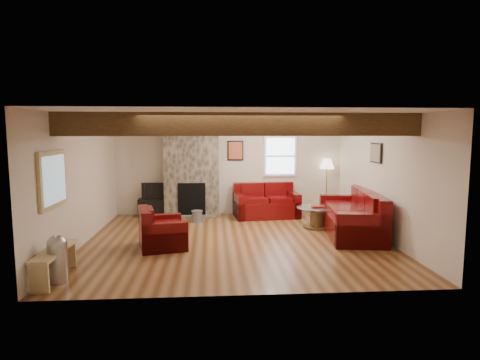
{
  "coord_description": "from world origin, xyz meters",
  "views": [
    {
      "loc": [
        -0.48,
        -7.9,
        2.18
      ],
      "look_at": [
        0.11,
        0.4,
        1.19
      ],
      "focal_mm": 30.0,
      "sensor_mm": 36.0,
      "label": 1
    }
  ],
  "objects_px": {
    "sofa_three": "(350,213)",
    "television": "(157,190)",
    "tv_cabinet": "(157,207)",
    "loveseat": "(266,201)",
    "floor_lamp": "(327,167)",
    "armchair_red": "(162,227)",
    "coffee_table": "(318,217)"
  },
  "relations": [
    {
      "from": "sofa_three",
      "to": "television",
      "type": "xyz_separation_m",
      "value": [
        -4.4,
        2.18,
        0.21
      ]
    },
    {
      "from": "sofa_three",
      "to": "tv_cabinet",
      "type": "bearing_deg",
      "value": -108.8
    },
    {
      "from": "loveseat",
      "to": "floor_lamp",
      "type": "relative_size",
      "value": 1.09
    },
    {
      "from": "loveseat",
      "to": "television",
      "type": "distance_m",
      "value": 2.86
    },
    {
      "from": "loveseat",
      "to": "floor_lamp",
      "type": "xyz_separation_m",
      "value": [
        1.67,
        0.32,
        0.84
      ]
    },
    {
      "from": "armchair_red",
      "to": "tv_cabinet",
      "type": "bearing_deg",
      "value": -3.76
    },
    {
      "from": "loveseat",
      "to": "tv_cabinet",
      "type": "distance_m",
      "value": 2.86
    },
    {
      "from": "loveseat",
      "to": "floor_lamp",
      "type": "bearing_deg",
      "value": 4.89
    },
    {
      "from": "coffee_table",
      "to": "tv_cabinet",
      "type": "relative_size",
      "value": 1.05
    },
    {
      "from": "armchair_red",
      "to": "tv_cabinet",
      "type": "distance_m",
      "value": 2.94
    },
    {
      "from": "sofa_three",
      "to": "television",
      "type": "bearing_deg",
      "value": -108.8
    },
    {
      "from": "sofa_three",
      "to": "coffee_table",
      "type": "xyz_separation_m",
      "value": [
        -0.54,
        0.62,
        -0.23
      ]
    },
    {
      "from": "sofa_three",
      "to": "armchair_red",
      "type": "height_order",
      "value": "sofa_three"
    },
    {
      "from": "television",
      "to": "sofa_three",
      "type": "bearing_deg",
      "value": -26.37
    },
    {
      "from": "armchair_red",
      "to": "coffee_table",
      "type": "relative_size",
      "value": 0.97
    },
    {
      "from": "coffee_table",
      "to": "sofa_three",
      "type": "bearing_deg",
      "value": -48.98
    },
    {
      "from": "sofa_three",
      "to": "loveseat",
      "type": "height_order",
      "value": "sofa_three"
    },
    {
      "from": "armchair_red",
      "to": "floor_lamp",
      "type": "relative_size",
      "value": 0.64
    },
    {
      "from": "coffee_table",
      "to": "floor_lamp",
      "type": "xyz_separation_m",
      "value": [
        0.65,
        1.58,
        1.03
      ]
    },
    {
      "from": "armchair_red",
      "to": "television",
      "type": "height_order",
      "value": "television"
    },
    {
      "from": "armchair_red",
      "to": "television",
      "type": "relative_size",
      "value": 1.27
    },
    {
      "from": "armchair_red",
      "to": "coffee_table",
      "type": "distance_m",
      "value": 3.62
    },
    {
      "from": "tv_cabinet",
      "to": "floor_lamp",
      "type": "height_order",
      "value": "floor_lamp"
    },
    {
      "from": "television",
      "to": "floor_lamp",
      "type": "xyz_separation_m",
      "value": [
        4.51,
        0.02,
        0.59
      ]
    },
    {
      "from": "sofa_three",
      "to": "coffee_table",
      "type": "relative_size",
      "value": 2.46
    },
    {
      "from": "coffee_table",
      "to": "television",
      "type": "relative_size",
      "value": 1.31
    },
    {
      "from": "armchair_red",
      "to": "floor_lamp",
      "type": "height_order",
      "value": "floor_lamp"
    },
    {
      "from": "tv_cabinet",
      "to": "floor_lamp",
      "type": "distance_m",
      "value": 4.63
    },
    {
      "from": "loveseat",
      "to": "television",
      "type": "bearing_deg",
      "value": 168.03
    },
    {
      "from": "tv_cabinet",
      "to": "armchair_red",
      "type": "bearing_deg",
      "value": -80.32
    },
    {
      "from": "loveseat",
      "to": "tv_cabinet",
      "type": "relative_size",
      "value": 1.74
    },
    {
      "from": "sofa_three",
      "to": "coffee_table",
      "type": "distance_m",
      "value": 0.86
    }
  ]
}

